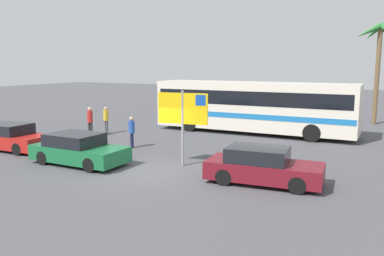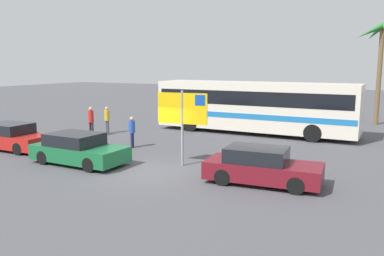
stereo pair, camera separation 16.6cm
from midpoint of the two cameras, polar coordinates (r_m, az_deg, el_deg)
The scene contains 10 objects.
ground at distance 16.15m, azimuth -6.74°, elevation -6.23°, with size 120.00×120.00×0.00m, color #4C4C51.
bus_front_coach at distance 24.86m, azimuth 8.65°, elevation 3.34°, with size 12.38×2.71×3.17m.
ferry_sign at distance 16.49m, azimuth -1.49°, elevation 2.40°, with size 2.19×0.34×3.20m.
car_red at distance 21.93m, azimuth -24.85°, elevation -1.22°, with size 4.16×1.89×1.32m.
car_maroon at distance 14.52m, azimuth 9.78°, elevation -5.47°, with size 4.25×2.04×1.32m.
car_green at distance 17.80m, azimuth -16.34°, elevation -2.98°, with size 4.24×1.90×1.32m.
pedestrian_by_bus at distance 24.20m, azimuth -14.68°, elevation 1.23°, with size 0.32×0.32×1.77m.
pedestrian_crossing_lot at distance 20.58m, azimuth -8.93°, elevation -0.23°, with size 0.32×0.32×1.61m.
pedestrian_near_sign at distance 25.09m, azimuth -12.48°, elevation 1.43°, with size 0.32×0.32×1.67m.
palm_tree_seaside at distance 31.11m, azimuth 25.28°, elevation 11.04°, with size 3.42×3.13×7.12m.
Camera 1 is at (8.72, -12.89, 4.28)m, focal length 36.98 mm.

